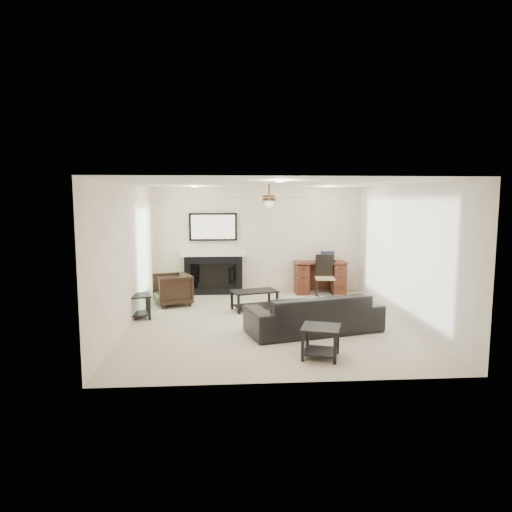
{
  "coord_description": "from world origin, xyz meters",
  "views": [
    {
      "loc": [
        -0.81,
        -8.05,
        2.24
      ],
      "look_at": [
        -0.21,
        0.5,
        1.16
      ],
      "focal_mm": 32.0,
      "sensor_mm": 36.0,
      "label": 1
    }
  ],
  "objects_px": {
    "coffee_table": "(254,300)",
    "fireplace_unit": "(213,254)",
    "armchair": "(172,289)",
    "sofa": "(314,313)",
    "desk": "(320,277)"
  },
  "relations": [
    {
      "from": "coffee_table",
      "to": "fireplace_unit",
      "type": "relative_size",
      "value": 0.47
    },
    {
      "from": "fireplace_unit",
      "to": "armchair",
      "type": "bearing_deg",
      "value": -128.26
    },
    {
      "from": "sofa",
      "to": "desk",
      "type": "distance_m",
      "value": 3.25
    },
    {
      "from": "armchair",
      "to": "coffee_table",
      "type": "xyz_separation_m",
      "value": [
        1.7,
        -0.55,
        -0.13
      ]
    },
    {
      "from": "desk",
      "to": "coffee_table",
      "type": "bearing_deg",
      "value": -136.92
    },
    {
      "from": "armchair",
      "to": "coffee_table",
      "type": "relative_size",
      "value": 0.82
    },
    {
      "from": "sofa",
      "to": "armchair",
      "type": "xyz_separation_m",
      "value": [
        -2.6,
        2.15,
        0.01
      ]
    },
    {
      "from": "coffee_table",
      "to": "fireplace_unit",
      "type": "xyz_separation_m",
      "value": [
        -0.85,
        1.62,
        0.75
      ]
    },
    {
      "from": "fireplace_unit",
      "to": "coffee_table",
      "type": "bearing_deg",
      "value": -62.2
    },
    {
      "from": "sofa",
      "to": "armchair",
      "type": "height_order",
      "value": "armchair"
    },
    {
      "from": "sofa",
      "to": "fireplace_unit",
      "type": "distance_m",
      "value": 3.72
    },
    {
      "from": "coffee_table",
      "to": "fireplace_unit",
      "type": "height_order",
      "value": "fireplace_unit"
    },
    {
      "from": "fireplace_unit",
      "to": "desk",
      "type": "height_order",
      "value": "fireplace_unit"
    },
    {
      "from": "coffee_table",
      "to": "desk",
      "type": "height_order",
      "value": "desk"
    },
    {
      "from": "armchair",
      "to": "fireplace_unit",
      "type": "height_order",
      "value": "fireplace_unit"
    }
  ]
}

